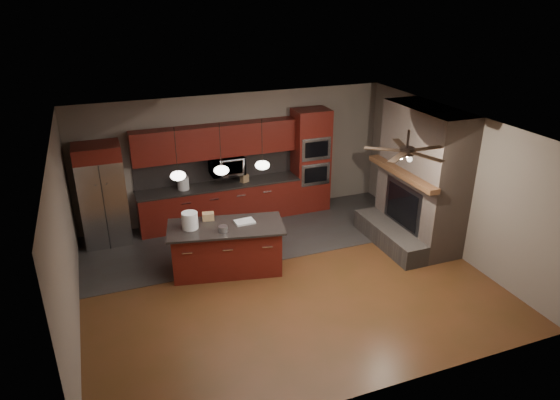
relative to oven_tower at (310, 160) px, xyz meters
name	(u,v)px	position (x,y,z in m)	size (l,w,h in m)	color
ground	(284,278)	(-1.70, -2.69, -1.19)	(7.00, 7.00, 0.00)	#592F1A
ceiling	(285,128)	(-1.70, -2.69, 1.61)	(7.00, 6.00, 0.02)	white
back_wall	(235,156)	(-1.70, 0.31, 0.21)	(7.00, 0.02, 2.80)	#6F6359
right_wall	(452,181)	(1.80, -2.69, 0.21)	(0.02, 6.00, 2.80)	#6F6359
left_wall	(65,242)	(-5.20, -2.69, 0.21)	(0.02, 6.00, 2.80)	#6F6359
slate_tile_patch	(253,235)	(-1.70, -0.89, -1.19)	(7.00, 2.40, 0.01)	#2C2927
fireplace_column	(419,182)	(1.34, -2.29, 0.11)	(1.30, 2.10, 2.80)	#705C50
back_cabinetry	(219,184)	(-2.18, 0.05, -0.30)	(3.59, 0.64, 2.20)	#591610
oven_tower	(310,160)	(0.00, 0.00, 0.00)	(0.80, 0.63, 2.38)	#591610
microwave	(227,165)	(-1.98, 0.06, 0.11)	(0.73, 0.41, 0.50)	silver
refrigerator	(103,195)	(-4.59, -0.07, -0.15)	(0.90, 0.75, 2.09)	silver
kitchen_island	(227,248)	(-2.59, -2.07, -0.73)	(2.23, 1.35, 0.92)	#591610
white_bucket	(190,221)	(-3.20, -1.93, -0.12)	(0.28, 0.28, 0.31)	white
paint_can	(223,229)	(-2.69, -2.28, -0.22)	(0.16, 0.16, 0.11)	#B4B4B9
paint_tray	(245,222)	(-2.23, -2.06, -0.25)	(0.35, 0.25, 0.04)	silver
cardboard_box	(208,216)	(-2.82, -1.70, -0.20)	(0.21, 0.16, 0.14)	tan
counter_bucket	(183,183)	(-2.95, 0.01, -0.15)	(0.24, 0.24, 0.28)	silver
counter_box	(244,178)	(-1.61, -0.04, -0.20)	(0.16, 0.12, 0.18)	#8F6E49
pendant_left	(178,176)	(-3.35, -1.99, 0.77)	(0.26, 0.26, 0.92)	black
pendant_center	(221,170)	(-2.60, -1.99, 0.77)	(0.26, 0.26, 0.92)	black
pendant_right	(262,165)	(-1.85, -1.99, 0.77)	(0.26, 0.26, 0.92)	black
ceiling_fan	(407,151)	(0.10, -3.49, 1.27)	(1.27, 1.33, 0.41)	black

